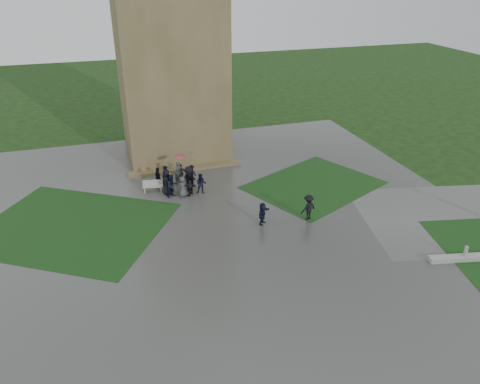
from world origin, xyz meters
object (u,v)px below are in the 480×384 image
object	(u,v)px
tower	(169,44)
pedestrian_near	(308,207)
pedestrian_mid	(263,213)
bench	(153,186)

from	to	relation	value
tower	pedestrian_near	distance (m)	17.66
pedestrian_mid	pedestrian_near	bearing A→B (deg)	-52.66
tower	pedestrian_mid	xyz separation A→B (m)	(2.95, -14.20, -8.25)
bench	tower	bearing A→B (deg)	79.73
bench	pedestrian_mid	size ratio (longest dim) A/B	1.03
tower	pedestrian_near	xyz separation A→B (m)	(5.91, -14.53, -8.12)
tower	pedestrian_near	world-z (taller)	tower
bench	pedestrian_near	xyz separation A→B (m)	(8.90, -7.02, 0.43)
bench	pedestrian_near	size ratio (longest dim) A/B	0.87
bench	pedestrian_mid	distance (m)	8.95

